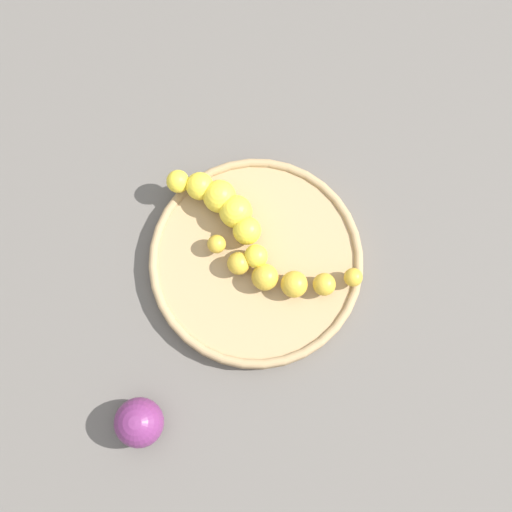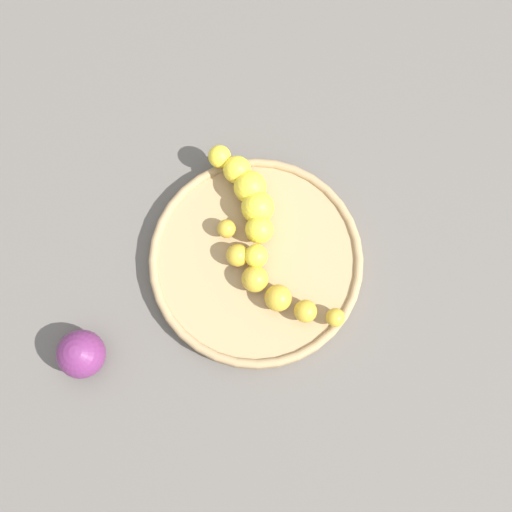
# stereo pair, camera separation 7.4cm
# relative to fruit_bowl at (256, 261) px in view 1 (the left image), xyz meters

# --- Properties ---
(ground_plane) EXTENTS (2.40, 2.40, 0.00)m
(ground_plane) POSITION_rel_fruit_bowl_xyz_m (0.00, 0.00, -0.01)
(ground_plane) COLOR #56514C
(fruit_bowl) EXTENTS (0.24, 0.24, 0.02)m
(fruit_bowl) POSITION_rel_fruit_bowl_xyz_m (0.00, 0.00, 0.00)
(fruit_bowl) COLOR #A08259
(fruit_bowl) RESTS_ON ground_plane
(banana_yellow) EXTENTS (0.13, 0.08, 0.04)m
(banana_yellow) POSITION_rel_fruit_bowl_xyz_m (0.05, -0.04, 0.03)
(banana_yellow) COLOR yellow
(banana_yellow) RESTS_ON fruit_bowl
(banana_spotted) EXTENTS (0.17, 0.05, 0.03)m
(banana_spotted) POSITION_rel_fruit_bowl_xyz_m (-0.03, 0.01, 0.02)
(banana_spotted) COLOR gold
(banana_spotted) RESTS_ON fruit_bowl
(plum_purple) EXTENTS (0.05, 0.05, 0.05)m
(plum_purple) POSITION_rel_fruit_bowl_xyz_m (0.06, 0.20, 0.01)
(plum_purple) COLOR #662659
(plum_purple) RESTS_ON ground_plane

